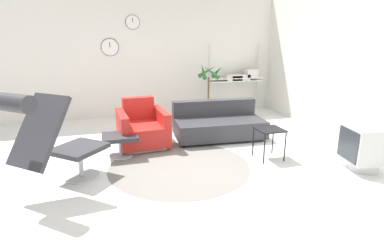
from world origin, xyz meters
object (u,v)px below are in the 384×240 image
couch_low (218,125)px  crt_television (366,147)px  lounge_chair (50,134)px  potted_plant (209,95)px  ottoman (120,140)px  side_table (270,133)px  armchair_red (142,129)px  shelf_unit (239,77)px

couch_low → crt_television: 2.37m
lounge_chair → potted_plant: (2.87, 2.79, -0.18)m
lounge_chair → ottoman: 1.27m
lounge_chair → couch_low: size_ratio=0.76×
potted_plant → ottoman: bearing=-137.7°
side_table → armchair_red: bearing=147.1°
couch_low → shelf_unit: bearing=-121.0°
ottoman → crt_television: bearing=-24.2°
armchair_red → side_table: size_ratio=1.95×
couch_low → shelf_unit: shelf_unit is taller
crt_television → potted_plant: (-1.09, 3.32, 0.19)m
ottoman → potted_plant: 2.83m
ottoman → couch_low: (1.77, 0.48, -0.03)m
side_table → ottoman: bearing=161.8°
armchair_red → crt_television: (2.78, -1.85, 0.05)m
shelf_unit → couch_low: bearing=-124.3°
lounge_chair → couch_low: lounge_chair is taller
side_table → potted_plant: bearing=91.0°
couch_low → side_table: bearing=110.2°
crt_television → potted_plant: bearing=29.9°
ottoman → couch_low: couch_low is taller
couch_low → side_table: size_ratio=3.47×
side_table → potted_plant: potted_plant is taller
side_table → shelf_unit: shelf_unit is taller
lounge_chair → shelf_unit: shelf_unit is taller
couch_low → crt_television: bearing=129.7°
lounge_chair → side_table: size_ratio=2.62×
lounge_chair → shelf_unit: (3.78, 3.17, 0.15)m
armchair_red → shelf_unit: shelf_unit is taller
ottoman → side_table: side_table is taller
side_table → crt_television: (1.04, -0.73, -0.07)m
armchair_red → potted_plant: potted_plant is taller
armchair_red → shelf_unit: bearing=-148.7°
lounge_chair → crt_television: lounge_chair is taller
lounge_chair → shelf_unit: size_ratio=0.74×
couch_low → lounge_chair: bearing=31.6°
ottoman → potted_plant: (2.08, 1.89, 0.26)m
crt_television → side_table: bearing=66.9°
lounge_chair → crt_television: size_ratio=1.99×
lounge_chair → ottoman: (0.79, 0.90, -0.44)m
armchair_red → potted_plant: bearing=-143.1°
shelf_unit → armchair_red: bearing=-144.7°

